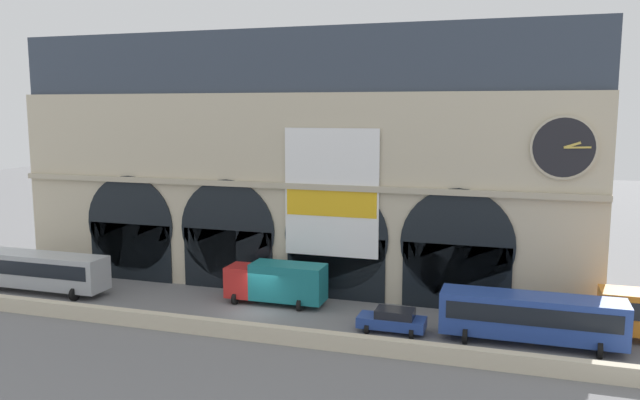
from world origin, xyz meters
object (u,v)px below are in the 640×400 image
car_mideast (393,320)px  bus_east (531,317)px  bus_west (42,270)px  box_truck_center (277,282)px

car_mideast → bus_east: bus_east is taller
bus_west → bus_east: 36.78m
bus_west → box_truck_center: bearing=8.5°
box_truck_center → car_mideast: box_truck_center is taller
bus_west → car_mideast: size_ratio=2.50×
bus_west → box_truck_center: size_ratio=1.47×
car_mideast → box_truck_center: bearing=160.7°
bus_west → car_mideast: bus_west is taller
car_mideast → bus_east: (8.57, 0.43, 0.98)m
box_truck_center → car_mideast: size_ratio=1.70×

